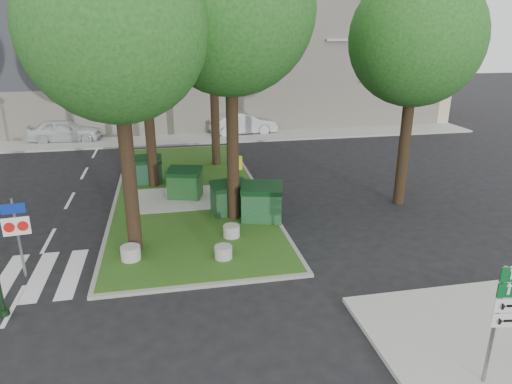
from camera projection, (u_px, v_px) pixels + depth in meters
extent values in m
plane|color=black|center=(187.00, 288.00, 12.74)|extent=(120.00, 120.00, 0.00)
cube|color=#1F4F16|center=(189.00, 191.00, 20.21)|extent=(6.00, 16.00, 0.12)
cube|color=gray|center=(189.00, 192.00, 20.21)|extent=(6.30, 16.30, 0.10)
cube|color=#999993|center=(475.00, 334.00, 10.68)|extent=(5.00, 4.00, 0.12)
cube|color=#999993|center=(172.00, 140.00, 29.83)|extent=(42.00, 3.00, 0.12)
cube|color=silver|center=(56.00, 274.00, 13.44)|extent=(5.00, 3.00, 0.01)
cube|color=#BDB58E|center=(163.00, 14.00, 34.12)|extent=(41.00, 12.00, 16.00)
cylinder|color=black|center=(128.00, 161.00, 13.75)|extent=(0.44, 0.44, 6.16)
sphere|color=#155018|center=(115.00, 29.00, 12.50)|extent=(5.20, 5.20, 5.20)
cylinder|color=black|center=(232.00, 133.00, 16.15)|extent=(0.44, 0.44, 6.72)
sphere|color=#155018|center=(230.00, 9.00, 14.79)|extent=(5.60, 5.60, 5.60)
cylinder|color=black|center=(149.00, 124.00, 19.90)|extent=(0.44, 0.44, 5.88)
sphere|color=#155018|center=(143.00, 38.00, 18.71)|extent=(4.80, 4.80, 4.80)
cylinder|color=black|center=(215.00, 100.00, 23.08)|extent=(0.44, 0.44, 7.00)
sphere|color=#155018|center=(212.00, 9.00, 21.66)|extent=(5.80, 5.80, 5.80)
cylinder|color=black|center=(406.00, 134.00, 18.04)|extent=(0.44, 0.44, 5.88)
sphere|color=#155018|center=(416.00, 39.00, 16.85)|extent=(5.00, 5.00, 5.00)
cube|color=#0E341D|center=(148.00, 172.00, 21.06)|extent=(1.33, 0.91, 1.03)
cube|color=black|center=(147.00, 159.00, 20.86)|extent=(1.37, 0.98, 0.30)
cube|color=#113B13|center=(185.00, 185.00, 19.19)|extent=(1.54, 1.25, 1.05)
cube|color=black|center=(184.00, 171.00, 18.98)|extent=(1.60, 1.32, 0.30)
cube|color=#0F3316|center=(230.00, 200.00, 17.52)|extent=(1.44, 1.09, 1.03)
cube|color=black|center=(230.00, 185.00, 17.33)|extent=(1.49, 1.16, 0.30)
cube|color=#13401F|center=(262.00, 205.00, 16.88)|extent=(1.66, 1.31, 1.15)
cube|color=black|center=(262.00, 188.00, 16.66)|extent=(1.72, 1.39, 0.33)
cylinder|color=#A09F9A|center=(131.00, 253.00, 14.01)|extent=(0.60, 0.60, 0.43)
cylinder|color=#9F9F9A|center=(231.00, 231.00, 15.57)|extent=(0.57, 0.57, 0.40)
cylinder|color=#989994|center=(223.00, 252.00, 14.10)|extent=(0.55, 0.55, 0.39)
cylinder|color=gold|center=(239.00, 163.00, 23.15)|extent=(0.38, 0.38, 0.67)
cylinder|color=black|center=(4.00, 312.00, 11.47)|extent=(0.28, 0.28, 0.18)
cylinder|color=slate|center=(19.00, 238.00, 12.94)|extent=(0.09, 0.09, 2.43)
cube|color=navy|center=(13.00, 208.00, 12.63)|extent=(0.63, 0.11, 0.29)
cube|color=white|center=(16.00, 226.00, 12.81)|extent=(0.73, 0.12, 0.53)
cylinder|color=red|center=(10.00, 226.00, 12.78)|extent=(0.29, 0.06, 0.29)
cylinder|color=red|center=(23.00, 225.00, 12.84)|extent=(0.29, 0.06, 0.29)
cylinder|color=slate|center=(494.00, 326.00, 8.76)|extent=(0.09, 0.09, 2.59)
imported|color=silver|center=(65.00, 130.00, 29.29)|extent=(4.52, 1.98, 1.51)
imported|color=#B0B1B9|center=(243.00, 123.00, 31.42)|extent=(4.73, 1.99, 1.52)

